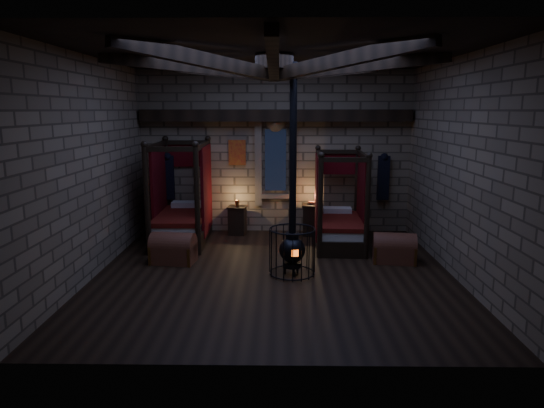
{
  "coord_description": "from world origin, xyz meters",
  "views": [
    {
      "loc": [
        0.09,
        -9.15,
        3.2
      ],
      "look_at": [
        -0.05,
        0.6,
        1.29
      ],
      "focal_mm": 32.0,
      "sensor_mm": 36.0,
      "label": 1
    }
  ],
  "objects_px": {
    "bed_left": "(182,217)",
    "stove": "(292,246)",
    "bed_right": "(339,223)",
    "trunk_right": "(394,249)",
    "trunk_left": "(173,249)"
  },
  "relations": [
    {
      "from": "bed_right",
      "to": "stove",
      "type": "bearing_deg",
      "value": -116.05
    },
    {
      "from": "bed_left",
      "to": "stove",
      "type": "distance_m",
      "value": 3.6
    },
    {
      "from": "bed_right",
      "to": "trunk_right",
      "type": "bearing_deg",
      "value": -50.14
    },
    {
      "from": "bed_right",
      "to": "trunk_left",
      "type": "distance_m",
      "value": 3.96
    },
    {
      "from": "trunk_left",
      "to": "stove",
      "type": "distance_m",
      "value": 2.62
    },
    {
      "from": "trunk_right",
      "to": "stove",
      "type": "distance_m",
      "value": 2.37
    },
    {
      "from": "bed_left",
      "to": "trunk_right",
      "type": "distance_m",
      "value": 5.1
    },
    {
      "from": "bed_left",
      "to": "trunk_right",
      "type": "xyz_separation_m",
      "value": [
        4.83,
        -1.62,
        -0.31
      ]
    },
    {
      "from": "bed_left",
      "to": "stove",
      "type": "height_order",
      "value": "stove"
    },
    {
      "from": "trunk_left",
      "to": "trunk_right",
      "type": "bearing_deg",
      "value": 8.78
    },
    {
      "from": "trunk_left",
      "to": "stove",
      "type": "height_order",
      "value": "stove"
    },
    {
      "from": "bed_right",
      "to": "trunk_right",
      "type": "relative_size",
      "value": 2.32
    },
    {
      "from": "bed_left",
      "to": "stove",
      "type": "relative_size",
      "value": 0.6
    },
    {
      "from": "bed_right",
      "to": "bed_left",
      "type": "bearing_deg",
      "value": 178.19
    },
    {
      "from": "bed_left",
      "to": "trunk_left",
      "type": "relative_size",
      "value": 2.48
    }
  ]
}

